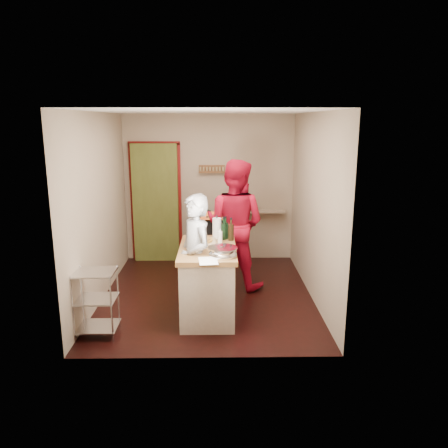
% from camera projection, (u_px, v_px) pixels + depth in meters
% --- Properties ---
extents(floor, '(3.50, 3.50, 0.00)m').
position_uv_depth(floor, '(208.00, 294.00, 6.39)').
color(floor, black).
rests_on(floor, ground).
extents(back_wall, '(3.00, 0.44, 2.60)m').
position_uv_depth(back_wall, '(174.00, 198.00, 7.85)').
color(back_wall, gray).
rests_on(back_wall, ground).
extents(left_wall, '(0.04, 3.50, 2.60)m').
position_uv_depth(left_wall, '(99.00, 208.00, 6.07)').
color(left_wall, gray).
rests_on(left_wall, ground).
extents(right_wall, '(0.04, 3.50, 2.60)m').
position_uv_depth(right_wall, '(314.00, 207.00, 6.11)').
color(right_wall, gray).
rests_on(right_wall, ground).
extents(ceiling, '(3.00, 3.50, 0.02)m').
position_uv_depth(ceiling, '(206.00, 111.00, 5.79)').
color(ceiling, white).
rests_on(ceiling, back_wall).
extents(stove, '(0.60, 0.63, 1.00)m').
position_uv_depth(stove, '(212.00, 239.00, 7.67)').
color(stove, black).
rests_on(stove, ground).
extents(wire_shelving, '(0.48, 0.40, 0.80)m').
position_uv_depth(wire_shelving, '(96.00, 300.00, 5.10)').
color(wire_shelving, silver).
rests_on(wire_shelving, ground).
extents(island, '(0.72, 1.32, 1.22)m').
position_uv_depth(island, '(208.00, 279.00, 5.63)').
color(island, beige).
rests_on(island, ground).
extents(person_stripe, '(0.63, 0.71, 1.62)m').
position_uv_depth(person_stripe, '(195.00, 259.00, 5.40)').
color(person_stripe, '#A5A5A9').
rests_on(person_stripe, ground).
extents(person_red, '(1.17, 1.07, 1.94)m').
position_uv_depth(person_red, '(235.00, 224.00, 6.54)').
color(person_red, '#A80B24').
rests_on(person_red, ground).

